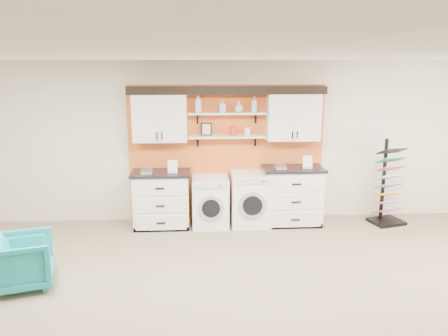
{
  "coord_description": "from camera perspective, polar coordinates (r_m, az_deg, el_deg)",
  "views": [
    {
      "loc": [
        -0.49,
        -3.56,
        2.73
      ],
      "look_at": [
        -0.14,
        2.3,
        1.34
      ],
      "focal_mm": 35.0,
      "sensor_mm": 36.0,
      "label": 1
    }
  ],
  "objects": [
    {
      "name": "ceiling",
      "position": [
        3.59,
        4.59,
        14.47
      ],
      "size": [
        10.0,
        10.0,
        0.0
      ],
      "primitive_type": "plane",
      "rotation": [
        3.14,
        0.0,
        0.0
      ],
      "color": "white",
      "rests_on": "wall_back"
    },
    {
      "name": "wall_back",
      "position": [
        7.69,
        0.29,
        3.4
      ],
      "size": [
        10.0,
        0.0,
        10.0
      ],
      "primitive_type": "plane",
      "rotation": [
        1.57,
        0.0,
        0.0
      ],
      "color": "silver",
      "rests_on": "floor"
    },
    {
      "name": "accent_panel",
      "position": [
        7.69,
        0.31,
        1.89
      ],
      "size": [
        3.4,
        0.07,
        2.4
      ],
      "primitive_type": "cube",
      "color": "orange",
      "rests_on": "wall_back"
    },
    {
      "name": "upper_cabinet_left",
      "position": [
        7.43,
        -8.39,
        6.65
      ],
      "size": [
        0.9,
        0.35,
        0.84
      ],
      "color": "white",
      "rests_on": "wall_back"
    },
    {
      "name": "upper_cabinet_right",
      "position": [
        7.57,
        9.02,
        6.76
      ],
      "size": [
        0.9,
        0.35,
        0.84
      ],
      "color": "white",
      "rests_on": "wall_back"
    },
    {
      "name": "shelf_lower",
      "position": [
        7.47,
        0.39,
        4.12
      ],
      "size": [
        1.32,
        0.28,
        0.03
      ],
      "primitive_type": "cube",
      "color": "white",
      "rests_on": "wall_back"
    },
    {
      "name": "shelf_upper",
      "position": [
        7.42,
        0.4,
        7.17
      ],
      "size": [
        1.32,
        0.28,
        0.03
      ],
      "primitive_type": "cube",
      "color": "white",
      "rests_on": "wall_back"
    },
    {
      "name": "crown_molding",
      "position": [
        7.4,
        0.4,
        10.25
      ],
      "size": [
        3.3,
        0.41,
        0.13
      ],
      "color": "black",
      "rests_on": "wall_back"
    },
    {
      "name": "picture_frame",
      "position": [
        7.48,
        -2.31,
        5.1
      ],
      "size": [
        0.18,
        0.02,
        0.22
      ],
      "color": "black",
      "rests_on": "shelf_lower"
    },
    {
      "name": "canister_red",
      "position": [
        7.46,
        1.16,
        4.85
      ],
      "size": [
        0.11,
        0.11,
        0.16
      ],
      "primitive_type": "cylinder",
      "color": "red",
      "rests_on": "shelf_lower"
    },
    {
      "name": "canister_cream",
      "position": [
        7.49,
        3.08,
        4.78
      ],
      "size": [
        0.1,
        0.1,
        0.14
      ],
      "primitive_type": "cylinder",
      "color": "silver",
      "rests_on": "shelf_lower"
    },
    {
      "name": "base_cabinet_left",
      "position": [
        7.57,
        -8.13,
        -4.05
      ],
      "size": [
        0.99,
        0.66,
        0.97
      ],
      "color": "white",
      "rests_on": "floor"
    },
    {
      "name": "base_cabinet_right",
      "position": [
        7.7,
        8.89,
        -3.58
      ],
      "size": [
        1.04,
        0.66,
        1.01
      ],
      "color": "white",
      "rests_on": "floor"
    },
    {
      "name": "washer",
      "position": [
        7.55,
        -1.79,
        -4.37
      ],
      "size": [
        0.61,
        0.71,
        0.86
      ],
      "color": "white",
      "rests_on": "floor"
    },
    {
      "name": "dryer",
      "position": [
        7.59,
        3.43,
        -4.01
      ],
      "size": [
        0.66,
        0.71,
        0.93
      ],
      "color": "white",
      "rests_on": "floor"
    },
    {
      "name": "sample_rack",
      "position": [
        8.16,
        20.57,
        -3.46
      ],
      "size": [
        0.64,
        0.58,
        1.48
      ],
      "rotation": [
        0.0,
        0.0,
        0.27
      ],
      "color": "black",
      "rests_on": "floor"
    },
    {
      "name": "armchair",
      "position": [
        6.12,
        -24.8,
        -11.03
      ],
      "size": [
        0.88,
        0.87,
        0.66
      ],
      "primitive_type": "imported",
      "rotation": [
        0.0,
        0.0,
        1.85
      ],
      "color": "teal",
      "rests_on": "floor"
    },
    {
      "name": "soap_bottle_a",
      "position": [
        7.38,
        -3.4,
        8.46
      ],
      "size": [
        0.17,
        0.17,
        0.31
      ],
      "primitive_type": "imported",
      "rotation": [
        0.0,
        0.0,
        -0.54
      ],
      "color": "silver",
      "rests_on": "shelf_upper"
    },
    {
      "name": "soap_bottle_b",
      "position": [
        7.4,
        -0.23,
        8.12
      ],
      "size": [
        0.12,
        0.12,
        0.22
      ],
      "primitive_type": "imported",
      "rotation": [
        0.0,
        0.0,
        3.34
      ],
      "color": "silver",
      "rests_on": "shelf_upper"
    },
    {
      "name": "soap_bottle_c",
      "position": [
        7.42,
        1.93,
        8.01
      ],
      "size": [
        0.17,
        0.17,
        0.19
      ],
      "primitive_type": "imported",
      "rotation": [
        0.0,
        0.0,
        1.35
      ],
      "color": "silver",
      "rests_on": "shelf_upper"
    },
    {
      "name": "soap_bottle_d",
      "position": [
        7.45,
        3.97,
        8.31
      ],
      "size": [
        0.14,
        0.14,
        0.27
      ],
      "primitive_type": "imported",
      "rotation": [
        0.0,
        0.0,
        -2.18
      ],
      "color": "silver",
      "rests_on": "shelf_upper"
    }
  ]
}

